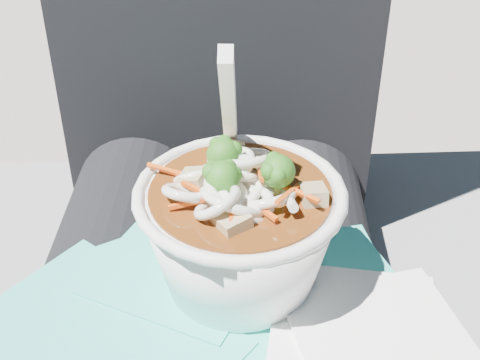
{
  "coord_description": "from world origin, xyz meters",
  "views": [
    {
      "loc": [
        0.04,
        -0.4,
        1.0
      ],
      "look_at": [
        0.03,
        -0.01,
        0.72
      ],
      "focal_mm": 50.0,
      "sensor_mm": 36.0,
      "label": 1
    }
  ],
  "objects_px": {
    "person_body": "(212,254)",
    "lap": "(206,342)",
    "plastic_bag": "(223,307)",
    "udon_bowl": "(239,224)"
  },
  "relations": [
    {
      "from": "plastic_bag",
      "to": "udon_bowl",
      "type": "bearing_deg",
      "value": 61.68
    },
    {
      "from": "lap",
      "to": "plastic_bag",
      "type": "distance_m",
      "value": 0.08
    },
    {
      "from": "lap",
      "to": "udon_bowl",
      "type": "xyz_separation_m",
      "value": [
        0.03,
        -0.01,
        0.14
      ]
    },
    {
      "from": "person_body",
      "to": "udon_bowl",
      "type": "xyz_separation_m",
      "value": [
        0.03,
        -0.1,
        0.12
      ]
    },
    {
      "from": "person_body",
      "to": "lap",
      "type": "bearing_deg",
      "value": -90.0
    },
    {
      "from": "lap",
      "to": "udon_bowl",
      "type": "distance_m",
      "value": 0.14
    },
    {
      "from": "person_body",
      "to": "plastic_bag",
      "type": "bearing_deg",
      "value": -82.1
    },
    {
      "from": "person_body",
      "to": "plastic_bag",
      "type": "height_order",
      "value": "person_body"
    },
    {
      "from": "udon_bowl",
      "to": "plastic_bag",
      "type": "bearing_deg",
      "value": -118.32
    },
    {
      "from": "lap",
      "to": "plastic_bag",
      "type": "bearing_deg",
      "value": -61.04
    }
  ]
}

